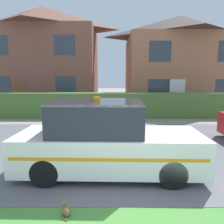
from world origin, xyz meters
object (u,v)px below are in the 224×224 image
(house_left, at_px, (43,56))
(house_right, at_px, (178,61))
(cat, at_px, (65,210))
(police_car, at_px, (105,141))

(house_left, relative_size, house_right, 1.01)
(cat, height_order, house_left, house_left)
(police_car, relative_size, house_right, 0.51)
(police_car, bearing_deg, house_right, 68.09)
(cat, xyz_separation_m, house_left, (-4.61, 14.48, 3.77))
(police_car, distance_m, cat, 1.89)
(police_car, height_order, house_left, house_left)
(house_left, distance_m, house_right, 10.65)
(police_car, distance_m, house_left, 14.20)
(police_car, xyz_separation_m, cat, (-0.63, -1.63, -0.71))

